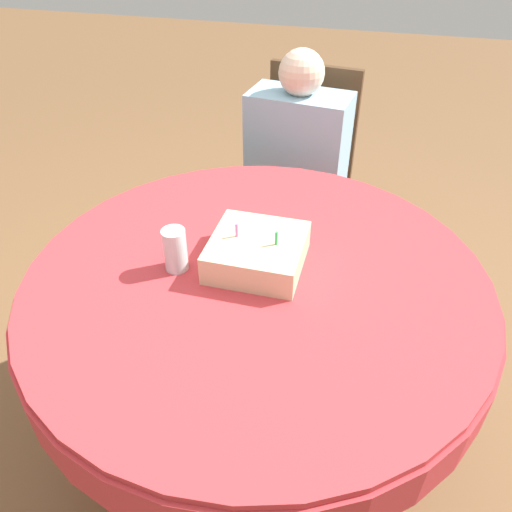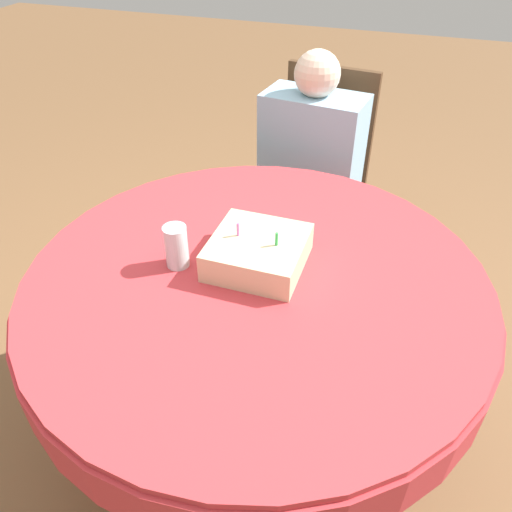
% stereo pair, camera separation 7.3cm
% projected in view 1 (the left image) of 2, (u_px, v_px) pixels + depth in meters
% --- Properties ---
extents(ground_plane, '(12.00, 12.00, 0.00)m').
position_uv_depth(ground_plane, '(256.00, 429.00, 1.83)').
color(ground_plane, brown).
extents(dining_table, '(1.30, 1.30, 0.74)m').
position_uv_depth(dining_table, '(256.00, 296.00, 1.43)').
color(dining_table, '#BC3338').
rests_on(dining_table, ground_plane).
extents(chair, '(0.50, 0.50, 0.98)m').
position_uv_depth(chair, '(301.00, 176.00, 2.29)').
color(chair, '#4C331E').
rests_on(chair, ground_plane).
extents(person, '(0.43, 0.35, 1.10)m').
position_uv_depth(person, '(296.00, 157.00, 2.12)').
color(person, beige).
rests_on(person, ground_plane).
extents(birthday_cake, '(0.25, 0.25, 0.12)m').
position_uv_depth(birthday_cake, '(257.00, 252.00, 1.38)').
color(birthday_cake, beige).
rests_on(birthday_cake, dining_table).
extents(drinking_glass, '(0.07, 0.07, 0.13)m').
position_uv_depth(drinking_glass, '(175.00, 250.00, 1.36)').
color(drinking_glass, silver).
rests_on(drinking_glass, dining_table).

